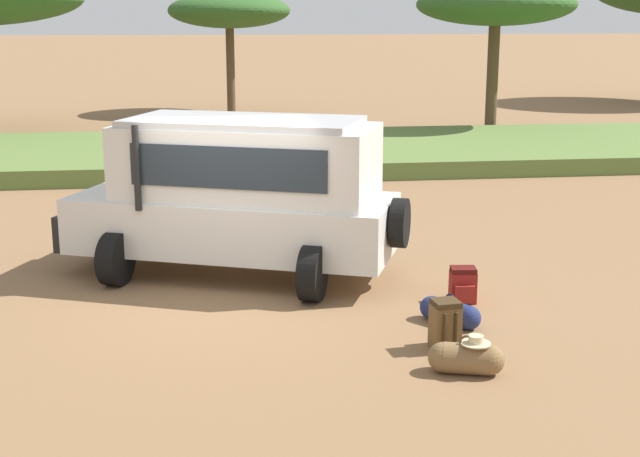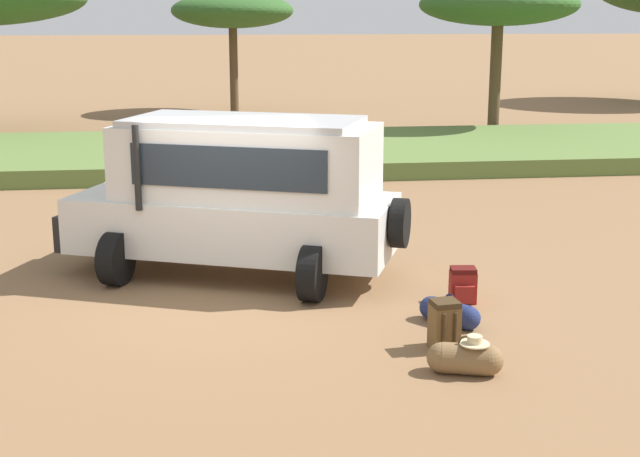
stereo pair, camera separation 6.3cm
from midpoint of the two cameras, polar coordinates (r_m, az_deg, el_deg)
ground_plane at (r=13.00m, az=-5.80°, el=-4.22°), size 320.00×320.00×0.00m
grass_bank at (r=24.64m, az=-6.60°, el=4.79°), size 120.00×7.00×0.44m
safari_vehicle at (r=13.65m, az=-5.04°, el=2.28°), size 5.40×3.78×2.44m
backpack_beside_front_wheel at (r=10.92m, az=8.11°, el=-6.14°), size 0.36×0.44×0.62m
backpack_cluster_center at (r=12.67m, az=9.28°, el=-3.64°), size 0.39×0.40×0.51m
duffel_bag_low_black_case at (r=10.26m, az=9.45°, el=-8.20°), size 0.84×0.49×0.46m
duffel_bag_soft_canvas at (r=11.80m, az=8.45°, el=-5.36°), size 0.69×0.78×0.42m
acacia_tree_right_mid at (r=36.88m, az=-5.57°, el=13.67°), size 4.90×4.85×4.77m
acacia_tree_far_right at (r=29.77m, az=11.42°, el=13.81°), size 5.05×5.25×4.90m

